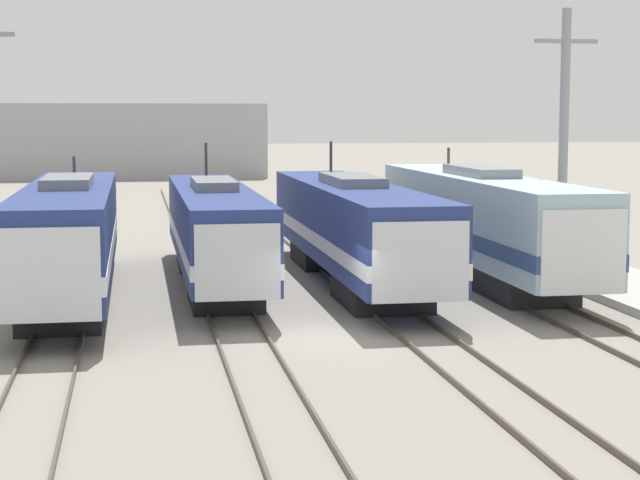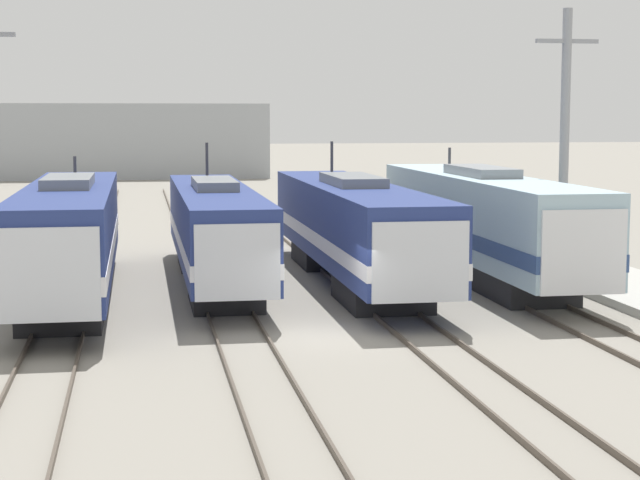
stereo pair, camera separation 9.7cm
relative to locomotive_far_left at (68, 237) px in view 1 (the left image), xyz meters
name	(u,v)px [view 1 (the left image)]	position (x,y,z in m)	size (l,w,h in m)	color
ground_plane	(331,336)	(7.69, -7.28, -2.17)	(400.00, 400.00, 0.00)	gray
rail_pair_far_left	(55,343)	(0.00, -7.28, -2.10)	(1.50, 120.00, 0.15)	#4C4238
rail_pair_center_left	(241,337)	(5.13, -7.28, -2.10)	(1.51, 120.00, 0.15)	#4C4238
rail_pair_center_right	(417,331)	(10.26, -7.28, -2.10)	(1.51, 120.00, 0.15)	#4C4238
rail_pair_far_right	(584,325)	(15.39, -7.28, -2.10)	(1.50, 120.00, 0.15)	#4C4238
locomotive_far_left	(68,237)	(0.00, 0.00, 0.00)	(2.94, 18.64, 4.74)	black
locomotive_center_left	(215,231)	(5.13, 2.25, -0.14)	(2.74, 18.40, 5.17)	black
locomotive_center_right	(354,229)	(10.26, 1.78, -0.08)	(3.13, 19.74, 5.21)	black
locomotive_far_right	(484,222)	(15.39, 2.14, 0.05)	(2.95, 19.56, 4.92)	#232326
catenary_tower_right	(564,140)	(18.54, 2.18, 3.16)	(2.48, 0.36, 10.32)	gray
depot_building	(81,140)	(-3.02, 74.51, 1.50)	(36.50, 13.19, 7.35)	#9EA3A8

